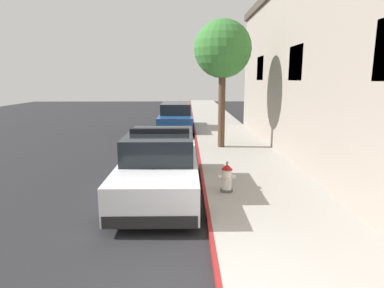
{
  "coord_description": "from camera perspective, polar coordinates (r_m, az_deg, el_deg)",
  "views": [
    {
      "loc": [
        -0.48,
        -3.52,
        2.88
      ],
      "look_at": [
        -0.33,
        5.91,
        1.0
      ],
      "focal_mm": 30.31,
      "sensor_mm": 36.0,
      "label": 1
    }
  ],
  "objects": [
    {
      "name": "ground_plane",
      "position": [
        14.42,
        -17.1,
        -1.15
      ],
      "size": [
        32.39,
        60.0,
        0.2
      ],
      "primitive_type": "cube",
      "color": "#232326"
    },
    {
      "name": "police_cruiser",
      "position": [
        8.28,
        -5.62,
        -3.74
      ],
      "size": [
        1.94,
        4.84,
        1.68
      ],
      "color": "white",
      "rests_on": "ground"
    },
    {
      "name": "curb_painted_edge",
      "position": [
        13.82,
        0.92,
        -0.42
      ],
      "size": [
        0.08,
        60.0,
        0.15
      ],
      "primitive_type": "cube",
      "color": "maroon",
      "rests_on": "ground"
    },
    {
      "name": "street_tree",
      "position": [
        13.2,
        5.42,
        16.13
      ],
      "size": [
        2.25,
        2.25,
        5.03
      ],
      "color": "brown",
      "rests_on": "sidewalk_pavement"
    },
    {
      "name": "sidewalk_pavement",
      "position": [
        13.95,
        7.24,
        -0.4
      ],
      "size": [
        2.99,
        60.0,
        0.15
      ],
      "primitive_type": "cube",
      "color": "#9E9991",
      "rests_on": "ground"
    },
    {
      "name": "parked_car_silver_ahead",
      "position": [
        18.54,
        -2.81,
        4.64
      ],
      "size": [
        1.94,
        4.84,
        1.56
      ],
      "color": "navy",
      "rests_on": "ground"
    },
    {
      "name": "fire_hydrant",
      "position": [
        8.07,
        6.15,
        -5.93
      ],
      "size": [
        0.44,
        0.4,
        0.76
      ],
      "color": "#4C4C51",
      "rests_on": "sidewalk_pavement"
    }
  ]
}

